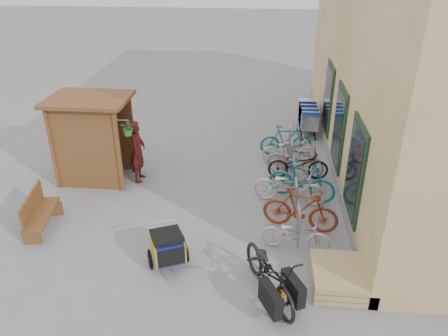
# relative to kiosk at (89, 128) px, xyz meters

# --- Properties ---
(ground) EXTENTS (80.00, 80.00, 0.00)m
(ground) POSITION_rel_kiosk_xyz_m (3.28, -2.47, -1.55)
(ground) COLOR gray
(kiosk) EXTENTS (2.49, 1.65, 2.40)m
(kiosk) POSITION_rel_kiosk_xyz_m (0.00, 0.00, 0.00)
(kiosk) COLOR brown
(kiosk) RESTS_ON ground
(bike_rack) EXTENTS (0.05, 5.35, 0.86)m
(bike_rack) POSITION_rel_kiosk_xyz_m (5.58, -0.07, -1.04)
(bike_rack) COLOR #A5A8AD
(bike_rack) RESTS_ON ground
(pallet_stack) EXTENTS (1.00, 1.20, 0.40)m
(pallet_stack) POSITION_rel_kiosk_xyz_m (6.28, -3.87, -1.34)
(pallet_stack) COLOR tan
(pallet_stack) RESTS_ON ground
(bench) EXTENTS (0.68, 1.52, 0.93)m
(bench) POSITION_rel_kiosk_xyz_m (-0.40, -2.56, -1.08)
(bench) COLOR brown
(bench) RESTS_ON ground
(shopping_carts) EXTENTS (0.60, 2.02, 1.08)m
(shopping_carts) POSITION_rel_kiosk_xyz_m (6.28, 4.21, -0.93)
(shopping_carts) COLOR silver
(shopping_carts) RESTS_ON ground
(child_trailer) EXTENTS (0.91, 1.38, 0.81)m
(child_trailer) POSITION_rel_kiosk_xyz_m (2.85, -3.52, -1.10)
(child_trailer) COLOR navy
(child_trailer) RESTS_ON ground
(cargo_bike) EXTENTS (1.52, 2.12, 1.06)m
(cargo_bike) POSITION_rel_kiosk_xyz_m (4.96, -4.25, -1.03)
(cargo_bike) COLOR black
(cargo_bike) RESTS_ON ground
(person_kiosk) EXTENTS (0.45, 0.66, 1.78)m
(person_kiosk) POSITION_rel_kiosk_xyz_m (1.28, 0.03, -0.66)
(person_kiosk) COLOR maroon
(person_kiosk) RESTS_ON ground
(bike_0) EXTENTS (1.59, 0.74, 0.81)m
(bike_0) POSITION_rel_kiosk_xyz_m (5.50, -2.78, -1.15)
(bike_0) COLOR silver
(bike_0) RESTS_ON ground
(bike_1) EXTENTS (1.83, 0.89, 1.06)m
(bike_1) POSITION_rel_kiosk_xyz_m (5.65, -1.96, -1.02)
(bike_1) COLOR maroon
(bike_1) RESTS_ON ground
(bike_2) EXTENTS (1.93, 0.92, 0.98)m
(bike_2) POSITION_rel_kiosk_xyz_m (5.45, -0.82, -1.06)
(bike_2) COLOR #B6B6B2
(bike_2) RESTS_ON ground
(bike_3) EXTENTS (1.87, 1.09, 1.08)m
(bike_3) POSITION_rel_kiosk_xyz_m (5.77, -0.56, -1.01)
(bike_3) COLOR #206E80
(bike_3) RESTS_ON ground
(bike_4) EXTENTS (1.72, 0.65, 0.89)m
(bike_4) POSITION_rel_kiosk_xyz_m (5.75, 0.52, -1.10)
(bike_4) COLOR black
(bike_4) RESTS_ON ground
(bike_5) EXTENTS (1.74, 0.83, 1.01)m
(bike_5) POSITION_rel_kiosk_xyz_m (5.66, 0.70, -1.05)
(bike_5) COLOR tan
(bike_5) RESTS_ON ground
(bike_6) EXTENTS (1.67, 0.70, 0.85)m
(bike_6) POSITION_rel_kiosk_xyz_m (5.52, 1.54, -1.13)
(bike_6) COLOR #B6B6B2
(bike_6) RESTS_ON ground
(bike_7) EXTENTS (1.69, 0.66, 0.99)m
(bike_7) POSITION_rel_kiosk_xyz_m (5.45, 2.11, -1.06)
(bike_7) COLOR #206E80
(bike_7) RESTS_ON ground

